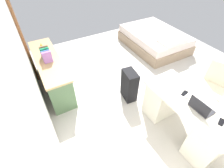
# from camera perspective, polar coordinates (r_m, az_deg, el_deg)

# --- Properties ---
(ground_plane) EXTENTS (5.60, 5.60, 0.00)m
(ground_plane) POSITION_cam_1_polar(r_m,az_deg,el_deg) (3.99, 11.26, 0.60)
(ground_plane) COLOR beige
(wall_back) EXTENTS (4.60, 0.10, 2.77)m
(wall_back) POSITION_cam_1_polar(r_m,az_deg,el_deg) (2.49, -28.61, 7.18)
(wall_back) COLOR silver
(wall_back) RESTS_ON ground_plane
(door_wooden) EXTENTS (0.88, 0.05, 2.04)m
(door_wooden) POSITION_cam_1_polar(r_m,az_deg,el_deg) (4.22, -28.91, 15.22)
(door_wooden) COLOR brown
(door_wooden) RESTS_ON ground_plane
(desk) EXTENTS (1.45, 0.69, 0.76)m
(desk) POSITION_cam_1_polar(r_m,az_deg,el_deg) (3.01, 23.65, -10.06)
(desk) COLOR silver
(desk) RESTS_ON ground_plane
(office_chair) EXTENTS (0.57, 0.57, 0.94)m
(office_chair) POSITION_cam_1_polar(r_m,az_deg,el_deg) (3.66, 30.84, -1.61)
(office_chair) COLOR black
(office_chair) RESTS_ON ground_plane
(credenza) EXTENTS (1.80, 0.48, 0.73)m
(credenza) POSITION_cam_1_polar(r_m,az_deg,el_deg) (3.83, -19.99, 3.68)
(credenza) COLOR #4C6B47
(credenza) RESTS_ON ground_plane
(bed) EXTENTS (1.92, 1.42, 0.58)m
(bed) POSITION_cam_1_polar(r_m,az_deg,el_deg) (5.29, 14.34, 14.68)
(bed) COLOR gray
(bed) RESTS_ON ground_plane
(suitcase_black) EXTENTS (0.38, 0.26, 0.67)m
(suitcase_black) POSITION_cam_1_polar(r_m,az_deg,el_deg) (3.36, 5.97, -0.47)
(suitcase_black) COLOR black
(suitcase_black) RESTS_ON ground_plane
(laptop) EXTENTS (0.31, 0.23, 0.21)m
(laptop) POSITION_cam_1_polar(r_m,az_deg,el_deg) (2.66, 28.13, -7.12)
(laptop) COLOR #333338
(laptop) RESTS_ON desk
(computer_mouse) EXTENTS (0.06, 0.10, 0.03)m
(computer_mouse) POSITION_cam_1_polar(r_m,az_deg,el_deg) (2.78, 24.40, -3.88)
(computer_mouse) COLOR white
(computer_mouse) RESTS_ON desk
(cell_phone_near_laptop) EXTENTS (0.11, 0.15, 0.01)m
(cell_phone_near_laptop) POSITION_cam_1_polar(r_m,az_deg,el_deg) (2.68, 33.46, -10.87)
(cell_phone_near_laptop) COLOR black
(cell_phone_near_laptop) RESTS_ON desk
(cell_phone_by_mouse) EXTENTS (0.10, 0.15, 0.01)m
(cell_phone_by_mouse) POSITION_cam_1_polar(r_m,az_deg,el_deg) (2.83, 23.68, -2.94)
(cell_phone_by_mouse) COLOR black
(cell_phone_by_mouse) RESTS_ON desk
(book_row) EXTENTS (0.32, 0.17, 0.24)m
(book_row) POSITION_cam_1_polar(r_m,az_deg,el_deg) (3.56, -21.73, 9.41)
(book_row) COLOR #9E68B7
(book_row) RESTS_ON credenza
(figurine_small) EXTENTS (0.08, 0.08, 0.11)m
(figurine_small) POSITION_cam_1_polar(r_m,az_deg,el_deg) (4.03, -23.14, 12.10)
(figurine_small) COLOR gold
(figurine_small) RESTS_ON credenza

